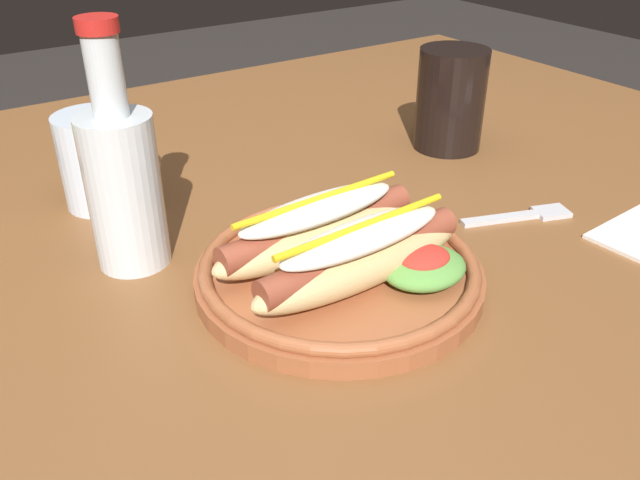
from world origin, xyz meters
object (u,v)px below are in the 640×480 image
(water_cup, at_px, (99,160))
(glass_bottle, at_px, (123,180))
(soda_cup, at_px, (450,100))
(hot_dog_plate, at_px, (343,258))
(fork, at_px, (524,216))

(water_cup, xyz_separation_m, glass_bottle, (-0.02, -0.13, 0.03))
(soda_cup, relative_size, water_cup, 1.27)
(hot_dog_plate, relative_size, soda_cup, 2.00)
(water_cup, distance_m, glass_bottle, 0.14)
(fork, distance_m, glass_bottle, 0.41)
(hot_dog_plate, height_order, soda_cup, soda_cup)
(hot_dog_plate, height_order, glass_bottle, glass_bottle)
(hot_dog_plate, distance_m, fork, 0.23)
(hot_dog_plate, xyz_separation_m, glass_bottle, (-0.14, 0.14, 0.06))
(hot_dog_plate, height_order, fork, hot_dog_plate)
(soda_cup, bearing_deg, glass_bottle, -174.05)
(soda_cup, relative_size, glass_bottle, 0.57)
(soda_cup, distance_m, water_cup, 0.43)
(glass_bottle, bearing_deg, water_cup, 83.30)
(fork, height_order, soda_cup, soda_cup)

